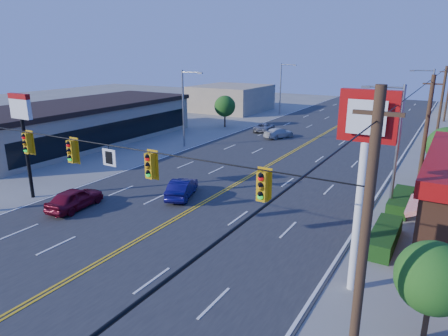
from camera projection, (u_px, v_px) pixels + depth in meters
The scene contains 21 objects.
ground at pixel (101, 263), 19.36m from camera, with size 160.00×160.00×0.00m, color gray.
road at pixel (270, 165), 35.87m from camera, with size 20.00×120.00×0.06m, color #2D2D30.
signal_span at pixel (89, 166), 18.04m from camera, with size 24.32×0.34×9.00m.
kfc_pylon at pixel (365, 153), 15.59m from camera, with size 2.20×0.36×8.50m.
strip_mall at pixel (82, 122), 44.33m from camera, with size 10.40×26.40×4.40m.
pizza_hut_sign at pixel (23, 124), 26.57m from camera, with size 1.90×0.30×6.85m.
streetlight_se at pixel (394, 142), 24.38m from camera, with size 2.55×0.25×8.00m.
streetlight_ne at pixel (428, 101), 44.19m from camera, with size 2.55×0.25×8.00m.
streetlight_sw at pixel (185, 104), 41.52m from camera, with size 2.55×0.25×8.00m.
streetlight_nw at pixel (282, 86), 62.99m from camera, with size 2.55×0.25×8.00m.
utility_pole_near at pixel (425, 138), 27.08m from camera, with size 0.28×0.28×8.40m, color #47301E.
utility_pole_mid at pixel (441, 107), 41.94m from camera, with size 0.28×0.28×8.40m, color #47301E.
utility_pole_far at pixel (448, 92), 56.81m from camera, with size 0.28×0.28×8.40m, color #47301E.
tree_kfc_rear at pixel (446, 147), 30.11m from camera, with size 2.94×2.94×4.41m.
tree_kfc_front at pixel (433, 278), 13.47m from camera, with size 2.52×2.52×3.78m.
tree_west at pixel (225, 106), 52.99m from camera, with size 2.80×2.80×4.20m.
bld_west_far at pixel (231, 98), 68.16m from camera, with size 11.00×12.00×4.20m, color tan.
car_magenta at pixel (75, 199), 25.71m from camera, with size 1.62×4.02×1.37m, color maroon.
car_blue at pixel (182, 189), 27.77m from camera, with size 1.37×3.94×1.30m, color #100D4F.
car_white at pixel (279, 133), 46.73m from camera, with size 1.61×3.96×1.15m, color silver.
car_silver at pixel (264, 128), 50.41m from camera, with size 1.84×3.98×1.11m, color #96959A.
Camera 1 is at (13.95, -11.82, 9.89)m, focal length 32.00 mm.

